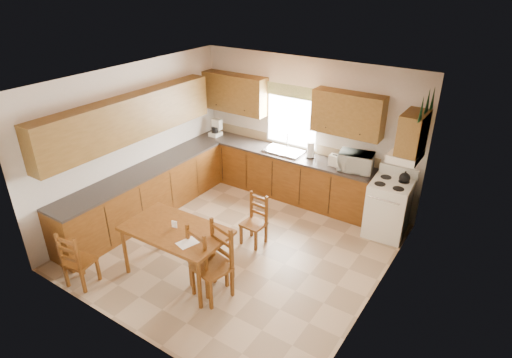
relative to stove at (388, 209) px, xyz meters
The scene contains 35 objects.
floor 2.58m from the stove, 137.82° to the right, with size 4.50×4.50×0.00m, color tan.
ceiling 3.37m from the stove, 137.82° to the right, with size 4.50×4.50×0.00m, color brown.
wall_left 4.55m from the stove, 157.59° to the right, with size 4.50×4.50×0.00m, color silver.
wall_right 1.95m from the stove, 77.75° to the right, with size 4.50×4.50×0.00m, color silver.
wall_back 2.14m from the stove, 163.79° to the left, with size 4.50×4.50×0.00m, color silver.
wall_front 4.46m from the stove, 115.43° to the right, with size 4.50×4.50×0.00m, color silver.
lower_cab_back 2.27m from the stove, behind, with size 3.75×0.60×0.88m, color brown.
lower_cab_left 4.26m from the stove, 154.18° to the right, with size 0.60×3.60×0.88m, color brown.
counter_back 2.31m from the stove, behind, with size 3.75×0.63×0.04m, color #37302D.
counter_left 4.28m from the stove, 154.18° to the right, with size 0.63×3.60×0.04m, color #37302D.
backsplash 2.38m from the stove, 166.62° to the left, with size 3.75×0.01×0.18m, color #947E5A.
upper_cab_back_left 3.71m from the stove, behind, with size 1.41×0.33×0.75m, color brown.
upper_cab_back_right 1.76m from the stove, 159.45° to the left, with size 1.25×0.33×0.75m, color brown.
upper_cab_left 4.59m from the stove, 154.95° to the right, with size 0.33×3.60×0.75m, color brown.
upper_cab_stove 1.44m from the stove, 14.97° to the right, with size 0.33×0.62×0.62m, color brown.
range_hood 1.06m from the stove, 19.62° to the right, with size 0.44×0.62×0.12m, color silver.
window_frame 2.48m from the stove, 166.67° to the left, with size 1.13×0.02×1.18m, color silver.
window_pane 2.48m from the stove, 166.79° to the left, with size 1.05×0.01×1.10m, color white.
window_valance 2.73m from the stove, 167.42° to the left, with size 1.19×0.01×0.24m, color #3F632D.
sink_basin 2.24m from the stove, behind, with size 0.75×0.45×0.04m, color silver.
pine_decal_a 1.97m from the stove, 48.54° to the right, with size 0.22×0.22×0.36m, color #14421F.
pine_decal_b 1.97m from the stove, ahead, with size 0.22×0.22×0.36m, color #14421F.
pine_decal_c 1.95m from the stove, 38.93° to the left, with size 0.22×0.22×0.36m, color #14421F.
stove is the anchor object (origin of this frame).
coffeemaker 3.88m from the stove, behind, with size 0.21×0.26×0.36m, color silver.
paper_towel 1.76m from the stove, behind, with size 0.13×0.13×0.31m, color white.
toaster 1.24m from the stove, 168.59° to the left, with size 0.24×0.15×0.20m, color silver.
microwave 0.97m from the stove, 162.75° to the left, with size 0.55×0.39×0.33m, color silver.
dining_table 3.53m from the stove, 128.11° to the right, with size 1.52×0.87×0.81m, color brown.
chair_near_left 4.90m from the stove, 131.02° to the right, with size 0.37×0.36×0.89m, color brown.
chair_near_right 3.19m from the stove, 121.20° to the right, with size 0.43×0.41×1.03m, color brown.
chair_far_left 2.28m from the stove, 138.98° to the right, with size 0.36×0.34×0.86m, color brown.
chair_far_right 3.22m from the stove, 117.63° to the right, with size 0.45×0.43×1.08m, color brown.
table_paper 3.48m from the stove, 121.55° to the right, with size 0.20×0.27×0.00m, color white.
table_card 3.56m from the stove, 128.76° to the right, with size 0.08×0.02×0.11m, color white.
Camera 1 is at (3.46, -4.68, 4.15)m, focal length 30.00 mm.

